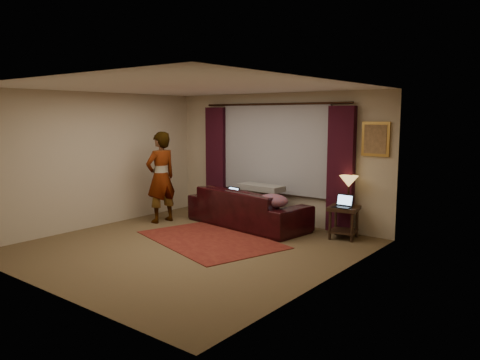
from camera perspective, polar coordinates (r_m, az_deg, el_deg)
name	(u,v)px	position (r m, az deg, el deg)	size (l,w,h in m)	color
floor	(190,248)	(7.83, -6.07, -8.20)	(5.00, 5.00, 0.01)	brown
ceiling	(188,87)	(7.54, -6.36, 11.20)	(5.00, 5.00, 0.02)	silver
wall_back	(276,158)	(9.51, 4.37, 2.69)	(5.00, 0.02, 2.60)	#BDAE92
wall_front	(42,188)	(6.06, -22.96, -0.88)	(5.00, 0.02, 2.60)	#BDAE92
wall_left	(96,160)	(9.48, -17.11, 2.34)	(0.02, 5.00, 2.60)	#BDAE92
wall_right	(329,183)	(6.11, 10.84, -0.33)	(0.02, 5.00, 2.60)	#BDAE92
sheer_curtain	(274,148)	(9.45, 4.18, 3.87)	(2.50, 0.05, 1.80)	#97989F
drape_left	(216,160)	(10.34, -2.91, 2.45)	(0.50, 0.14, 2.30)	black
drape_right	(341,170)	(8.69, 12.21, 1.24)	(0.50, 0.14, 2.30)	black
curtain_rod	(273,104)	(9.38, 4.06, 9.22)	(0.04, 0.04, 3.40)	black
picture_frame	(376,139)	(8.47, 16.22, 4.81)	(0.50, 0.04, 0.60)	#B68739
sofa	(248,200)	(9.15, 0.94, -2.49)	(2.53, 1.10, 1.02)	black
throw_blanket	(261,174)	(9.12, 2.59, 0.77)	(0.94, 0.38, 0.11)	gray
clothing_pile	(273,201)	(8.41, 4.07, -2.59)	(0.57, 0.44, 0.24)	#6E4051
laptop_sofa	(229,193)	(9.29, -1.32, -1.63)	(0.31, 0.33, 0.22)	black
area_rug	(210,239)	(8.25, -3.63, -7.25)	(2.51, 1.67, 0.01)	maroon
end_table	(344,222)	(8.46, 12.52, -5.07)	(0.50, 0.50, 0.58)	black
tiffany_lamp	(348,191)	(8.47, 13.08, -1.27)	(0.33, 0.33, 0.53)	olive
laptop_table	(342,201)	(8.27, 12.34, -2.55)	(0.31, 0.33, 0.22)	black
person	(161,177)	(9.56, -9.62, 0.33)	(0.54, 0.54, 1.84)	gray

